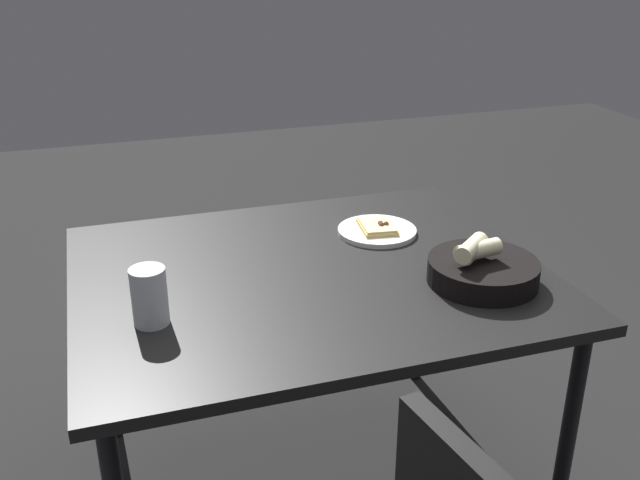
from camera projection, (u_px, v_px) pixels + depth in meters
The scene contains 4 objects.
dining_table at pixel (309, 289), 1.90m from camera, with size 1.20×0.97×0.72m.
pizza_plate at pixel (377, 230), 2.09m from camera, with size 0.23×0.23×0.04m.
bread_basket at pixel (483, 270), 1.80m from camera, with size 0.28×0.28×0.12m.
beer_glass at pixel (150, 300), 1.60m from camera, with size 0.08×0.08×0.13m.
Camera 1 is at (-0.49, -1.61, 1.54)m, focal length 40.60 mm.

